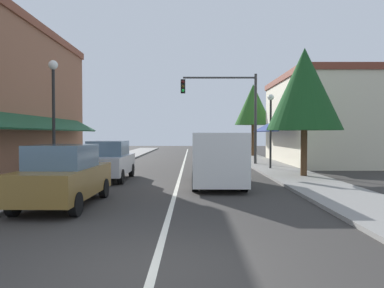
{
  "coord_description": "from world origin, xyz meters",
  "views": [
    {
      "loc": [
        0.59,
        -5.34,
        2.08
      ],
      "look_at": [
        0.59,
        14.38,
        1.53
      ],
      "focal_mm": 33.78,
      "sensor_mm": 36.0,
      "label": 1
    }
  ],
  "objects_px": {
    "parked_car_nearest_left": "(64,176)",
    "street_lamp_right_mid": "(271,118)",
    "traffic_signal_mast_arm": "(230,103)",
    "parked_car_second_left": "(109,161)",
    "tree_right_far": "(253,105)",
    "van_in_lane": "(217,157)",
    "street_lamp_left_near": "(53,102)",
    "tree_right_near": "(304,89)"
  },
  "relations": [
    {
      "from": "parked_car_second_left",
      "to": "tree_right_near",
      "type": "distance_m",
      "value": 9.62
    },
    {
      "from": "van_in_lane",
      "to": "street_lamp_right_mid",
      "type": "relative_size",
      "value": 1.19
    },
    {
      "from": "parked_car_nearest_left",
      "to": "tree_right_near",
      "type": "relative_size",
      "value": 0.68
    },
    {
      "from": "van_in_lane",
      "to": "traffic_signal_mast_arm",
      "type": "height_order",
      "value": "traffic_signal_mast_arm"
    },
    {
      "from": "parked_car_nearest_left",
      "to": "street_lamp_left_near",
      "type": "height_order",
      "value": "street_lamp_left_near"
    },
    {
      "from": "street_lamp_right_mid",
      "to": "parked_car_second_left",
      "type": "bearing_deg",
      "value": -151.72
    },
    {
      "from": "van_in_lane",
      "to": "tree_right_near",
      "type": "height_order",
      "value": "tree_right_near"
    },
    {
      "from": "van_in_lane",
      "to": "traffic_signal_mast_arm",
      "type": "bearing_deg",
      "value": 81.07
    },
    {
      "from": "parked_car_nearest_left",
      "to": "tree_right_near",
      "type": "xyz_separation_m",
      "value": [
        8.96,
        6.58,
        3.29
      ]
    },
    {
      "from": "traffic_signal_mast_arm",
      "to": "parked_car_second_left",
      "type": "bearing_deg",
      "value": -129.39
    },
    {
      "from": "parked_car_nearest_left",
      "to": "street_lamp_left_near",
      "type": "distance_m",
      "value": 4.84
    },
    {
      "from": "parked_car_nearest_left",
      "to": "street_lamp_left_near",
      "type": "relative_size",
      "value": 0.83
    },
    {
      "from": "parked_car_nearest_left",
      "to": "street_lamp_right_mid",
      "type": "height_order",
      "value": "street_lamp_right_mid"
    },
    {
      "from": "parked_car_nearest_left",
      "to": "tree_right_far",
      "type": "relative_size",
      "value": 0.63
    },
    {
      "from": "van_in_lane",
      "to": "tree_right_far",
      "type": "height_order",
      "value": "tree_right_far"
    },
    {
      "from": "parked_car_nearest_left",
      "to": "tree_right_near",
      "type": "bearing_deg",
      "value": 37.29
    },
    {
      "from": "street_lamp_left_near",
      "to": "tree_right_far",
      "type": "relative_size",
      "value": 0.75
    },
    {
      "from": "street_lamp_right_mid",
      "to": "tree_right_far",
      "type": "height_order",
      "value": "tree_right_far"
    },
    {
      "from": "tree_right_far",
      "to": "parked_car_second_left",
      "type": "bearing_deg",
      "value": -119.33
    },
    {
      "from": "parked_car_nearest_left",
      "to": "traffic_signal_mast_arm",
      "type": "distance_m",
      "value": 15.25
    },
    {
      "from": "van_in_lane",
      "to": "street_lamp_right_mid",
      "type": "bearing_deg",
      "value": 60.59
    },
    {
      "from": "van_in_lane",
      "to": "tree_right_near",
      "type": "xyz_separation_m",
      "value": [
        4.25,
        2.38,
        3.02
      ]
    },
    {
      "from": "traffic_signal_mast_arm",
      "to": "parked_car_nearest_left",
      "type": "bearing_deg",
      "value": -114.74
    },
    {
      "from": "traffic_signal_mast_arm",
      "to": "street_lamp_right_mid",
      "type": "relative_size",
      "value": 1.39
    },
    {
      "from": "traffic_signal_mast_arm",
      "to": "street_lamp_left_near",
      "type": "bearing_deg",
      "value": -129.29
    },
    {
      "from": "van_in_lane",
      "to": "traffic_signal_mast_arm",
      "type": "xyz_separation_m",
      "value": [
        1.53,
        9.32,
        2.97
      ]
    },
    {
      "from": "tree_right_far",
      "to": "street_lamp_right_mid",
      "type": "bearing_deg",
      "value": -94.92
    },
    {
      "from": "traffic_signal_mast_arm",
      "to": "street_lamp_left_near",
      "type": "xyz_separation_m",
      "value": [
        -7.97,
        -9.74,
        -0.79
      ]
    },
    {
      "from": "parked_car_nearest_left",
      "to": "traffic_signal_mast_arm",
      "type": "bearing_deg",
      "value": 66.25
    },
    {
      "from": "van_in_lane",
      "to": "tree_right_near",
      "type": "relative_size",
      "value": 0.85
    },
    {
      "from": "parked_car_second_left",
      "to": "tree_right_far",
      "type": "height_order",
      "value": "tree_right_far"
    },
    {
      "from": "parked_car_second_left",
      "to": "street_lamp_right_mid",
      "type": "height_order",
      "value": "street_lamp_right_mid"
    },
    {
      "from": "parked_car_nearest_left",
      "to": "street_lamp_right_mid",
      "type": "xyz_separation_m",
      "value": [
        8.2,
        10.32,
        2.09
      ]
    },
    {
      "from": "parked_car_nearest_left",
      "to": "traffic_signal_mast_arm",
      "type": "height_order",
      "value": "traffic_signal_mast_arm"
    },
    {
      "from": "tree_right_near",
      "to": "tree_right_far",
      "type": "distance_m",
      "value": 15.86
    },
    {
      "from": "tree_right_near",
      "to": "van_in_lane",
      "type": "bearing_deg",
      "value": -150.81
    },
    {
      "from": "traffic_signal_mast_arm",
      "to": "tree_right_far",
      "type": "relative_size",
      "value": 0.92
    },
    {
      "from": "traffic_signal_mast_arm",
      "to": "tree_right_far",
      "type": "xyz_separation_m",
      "value": [
        3.01,
        8.89,
        0.62
      ]
    },
    {
      "from": "parked_car_second_left",
      "to": "street_lamp_left_near",
      "type": "bearing_deg",
      "value": -129.32
    },
    {
      "from": "street_lamp_left_near",
      "to": "tree_right_near",
      "type": "relative_size",
      "value": 0.81
    },
    {
      "from": "parked_car_nearest_left",
      "to": "street_lamp_right_mid",
      "type": "bearing_deg",
      "value": 52.5
    },
    {
      "from": "street_lamp_left_near",
      "to": "tree_right_near",
      "type": "height_order",
      "value": "tree_right_near"
    }
  ]
}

